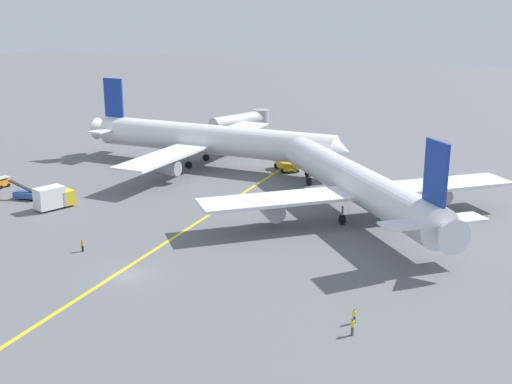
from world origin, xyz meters
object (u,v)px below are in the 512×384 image
at_px(gse_belt_loader_portside, 27,194).
at_px(ground_crew_wing_walker_right, 82,245).
at_px(pushback_tug, 286,163).
at_px(ground_crew_ramp_agent_by_cones, 353,326).
at_px(airliner_being_pushed, 357,184).
at_px(gse_baggage_cart_near_cluster, 2,182).
at_px(jet_bridge, 244,120).
at_px(airliner_at_gate_left, 211,140).
at_px(gse_catering_truck_tall, 54,198).
at_px(ground_crew_marshaller_foreground, 354,316).

distance_m(gse_belt_loader_portside, ground_crew_wing_walker_right, 27.28).
xyz_separation_m(pushback_tug, ground_crew_ramp_agent_by_cones, (31.50, -55.70, -0.37)).
height_order(airliner_being_pushed, gse_baggage_cart_near_cluster, airliner_being_pushed).
distance_m(gse_baggage_cart_near_cluster, ground_crew_wing_walker_right, 36.99).
bearing_deg(airliner_being_pushed, jet_bridge, 133.29).
xyz_separation_m(airliner_at_gate_left, gse_baggage_cart_near_cluster, (-23.99, -29.13, -4.24)).
xyz_separation_m(ground_crew_ramp_agent_by_cones, jet_bridge, (-52.08, 78.13, 3.59)).
bearing_deg(gse_catering_truck_tall, ground_crew_wing_walker_right, -37.10).
bearing_deg(gse_belt_loader_portside, gse_catering_truck_tall, -13.69).
distance_m(gse_belt_loader_portside, gse_baggage_cart_near_cluster, 9.82).
distance_m(airliner_at_gate_left, ground_crew_wing_walker_right, 47.48).
xyz_separation_m(airliner_being_pushed, ground_crew_wing_walker_right, (-26.06, -28.93, -4.06)).
relative_size(airliner_at_gate_left, pushback_tug, 7.18).
relative_size(airliner_at_gate_left, ground_crew_marshaller_foreground, 35.09).
bearing_deg(jet_bridge, airliner_at_gate_left, -76.27).
bearing_deg(airliner_at_gate_left, ground_crew_ramp_agent_by_cones, -48.71).
height_order(airliner_at_gate_left, jet_bridge, airliner_at_gate_left).
distance_m(gse_baggage_cart_near_cluster, ground_crew_marshaller_foreground, 72.11).
relative_size(gse_belt_loader_portside, jet_bridge, 0.30).
xyz_separation_m(ground_crew_marshaller_foreground, jet_bridge, (-51.49, 75.81, 3.69)).
height_order(gse_baggage_cart_near_cluster, ground_crew_wing_walker_right, gse_baggage_cart_near_cluster).
bearing_deg(gse_baggage_cart_near_cluster, airliner_at_gate_left, 50.52).
height_order(gse_catering_truck_tall, gse_baggage_cart_near_cluster, gse_catering_truck_tall).
height_order(gse_belt_loader_portside, gse_baggage_cart_near_cluster, gse_belt_loader_portside).
bearing_deg(ground_crew_wing_walker_right, pushback_tug, 83.69).
bearing_deg(ground_crew_ramp_agent_by_cones, pushback_tug, 119.49).
bearing_deg(airliner_being_pushed, gse_belt_loader_portside, -163.12).
height_order(airliner_being_pushed, ground_crew_ramp_agent_by_cones, airliner_being_pushed).
xyz_separation_m(gse_baggage_cart_near_cluster, jet_bridge, (17.62, 55.21, 3.63)).
bearing_deg(gse_belt_loader_portside, pushback_tug, 51.31).
bearing_deg(gse_baggage_cart_near_cluster, gse_catering_truck_tall, -17.57).
bearing_deg(ground_crew_ramp_agent_by_cones, ground_crew_marshaller_foreground, 104.41).
xyz_separation_m(gse_catering_truck_tall, ground_crew_wing_walker_right, (15.95, -12.06, -0.95)).
relative_size(airliner_being_pushed, gse_catering_truck_tall, 6.28).
height_order(ground_crew_marshaller_foreground, ground_crew_ramp_agent_by_cones, ground_crew_ramp_agent_by_cones).
bearing_deg(jet_bridge, gse_baggage_cart_near_cluster, -107.70).
distance_m(gse_baggage_cart_near_cluster, ground_crew_ramp_agent_by_cones, 73.38).
bearing_deg(pushback_tug, gse_catering_truck_tall, -119.45).
bearing_deg(gse_catering_truck_tall, pushback_tug, 60.55).
relative_size(pushback_tug, ground_crew_ramp_agent_by_cones, 4.41).
bearing_deg(gse_catering_truck_tall, airliner_being_pushed, 21.87).
bearing_deg(airliner_being_pushed, ground_crew_wing_walker_right, -132.02).
bearing_deg(pushback_tug, ground_crew_marshaller_foreground, -59.93).
relative_size(airliner_at_gate_left, gse_catering_truck_tall, 8.65).
bearing_deg(airliner_being_pushed, ground_crew_ramp_agent_by_cones, -72.35).
distance_m(airliner_being_pushed, pushback_tug, 29.72).
xyz_separation_m(gse_baggage_cart_near_cluster, ground_crew_marshaller_foreground, (69.11, -20.60, -0.06)).
relative_size(airliner_at_gate_left, ground_crew_ramp_agent_by_cones, 31.67).
height_order(gse_belt_loader_portside, ground_crew_ramp_agent_by_cones, gse_belt_loader_portside).
bearing_deg(gse_belt_loader_portside, jet_bridge, 81.82).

